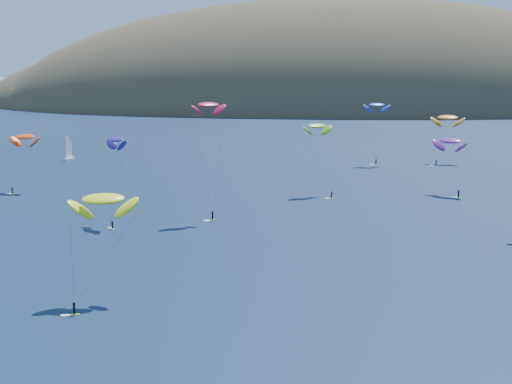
{
  "coord_description": "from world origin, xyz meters",
  "views": [
    {
      "loc": [
        6.58,
        -63.76,
        34.42
      ],
      "look_at": [
        -6.57,
        80.0,
        9.0
      ],
      "focal_mm": 50.0,
      "sensor_mm": 36.0,
      "label": 1
    }
  ],
  "objects": [
    {
      "name": "kitesurfer_4",
      "position": [
        26.24,
        193.99,
        21.03
      ],
      "size": [
        9.29,
        6.09,
        23.58
      ],
      "rotation": [
        0.0,
        0.0,
        0.1
      ],
      "color": "#C8FF1C",
      "rests_on": "ground"
    },
    {
      "name": "kitesurfer_6",
      "position": [
        41.95,
        134.67,
        14.43
      ],
      "size": [
        10.58,
        13.63,
        17.2
      ],
      "rotation": [
        0.0,
        0.0,
        -0.64
      ],
      "color": "#C8FF1C",
      "rests_on": "ground"
    },
    {
      "name": "kitesurfer_9",
      "position": [
        -19.13,
        98.16,
        25.78
      ],
      "size": [
        8.75,
        9.52,
        28.13
      ],
      "rotation": [
        0.0,
        0.0,
        0.59
      ],
      "color": "#C8FF1C",
      "rests_on": "ground"
    },
    {
      "name": "kitesurfer_1",
      "position": [
        -76.24,
        128.88,
        15.09
      ],
      "size": [
        10.37,
        11.25,
        17.78
      ],
      "rotation": [
        0.0,
        0.0,
        -0.26
      ],
      "color": "#C8FF1C",
      "rests_on": "ground"
    },
    {
      "name": "kitesurfer_2",
      "position": [
        -25.86,
        38.77,
        14.85
      ],
      "size": [
        10.78,
        13.76,
        17.62
      ],
      "rotation": [
        0.0,
        0.0,
        0.33
      ],
      "color": "#C8FF1C",
      "rests_on": "ground"
    },
    {
      "name": "island",
      "position": [
        39.4,
        562.36,
        -10.74
      ],
      "size": [
        730.0,
        300.0,
        210.0
      ],
      "color": "#3D3526",
      "rests_on": "ground"
    },
    {
      "name": "kitesurfer_3",
      "position": [
        5.54,
        131.87,
        18.46
      ],
      "size": [
        9.54,
        13.15,
        20.89
      ],
      "rotation": [
        0.0,
        0.0,
        0.54
      ],
      "color": "#C8FF1C",
      "rests_on": "ground"
    },
    {
      "name": "sailboat",
      "position": [
        -87.4,
        193.54,
        0.9
      ],
      "size": [
        8.49,
        7.32,
        10.45
      ],
      "rotation": [
        0.0,
        0.0,
        -0.11
      ],
      "color": "white",
      "rests_on": "ground"
    },
    {
      "name": "kitesurfer_11",
      "position": [
        52.27,
        200.3,
        16.31
      ],
      "size": [
        12.49,
        14.33,
        19.54
      ],
      "rotation": [
        0.0,
        0.0,
        -0.26
      ],
      "color": "#C8FF1C",
      "rests_on": "ground"
    },
    {
      "name": "kitesurfer_10",
      "position": [
        -38.7,
        90.67,
        18.46
      ],
      "size": [
        7.83,
        13.3,
        20.69
      ],
      "rotation": [
        0.0,
        0.0,
        -0.86
      ],
      "color": "#C8FF1C",
      "rests_on": "ground"
    }
  ]
}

